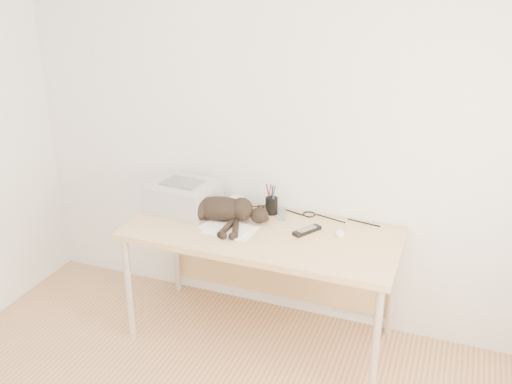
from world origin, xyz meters
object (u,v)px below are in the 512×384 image
at_px(pen_cup, 272,205).
at_px(mouse, 340,231).
at_px(printer, 183,196).
at_px(desk, 266,245).
at_px(mug, 237,204).
at_px(cat, 217,210).

xyz_separation_m(pen_cup, mouse, (0.46, -0.13, -0.04)).
height_order(printer, pen_cup, pen_cup).
relative_size(desk, printer, 3.77).
relative_size(desk, mug, 16.92).
bearing_deg(desk, pen_cup, 99.51).
height_order(cat, mug, cat).
height_order(cat, mouse, cat).
bearing_deg(printer, mug, 18.20).
distance_m(cat, mug, 0.19).
relative_size(cat, mouse, 6.91).
relative_size(printer, pen_cup, 2.14).
relative_size(cat, mug, 7.46).
relative_size(mug, mouse, 0.93).
distance_m(printer, pen_cup, 0.56).
bearing_deg(mug, mouse, -8.07).
distance_m(cat, pen_cup, 0.35).
xyz_separation_m(desk, pen_cup, (-0.03, 0.17, 0.19)).
height_order(mug, mouse, mug).
distance_m(desk, pen_cup, 0.25).
distance_m(mug, pen_cup, 0.22).
bearing_deg(mouse, mug, 155.70).
xyz_separation_m(cat, pen_cup, (0.27, 0.21, -0.01)).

